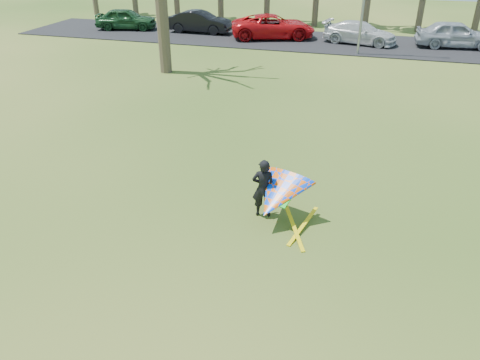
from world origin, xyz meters
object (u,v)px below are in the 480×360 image
(kite_flyer, at_px, (276,194))
(car_1, at_px, (200,22))
(car_4, at_px, (456,34))
(car_2, at_px, (273,26))
(car_3, at_px, (360,33))
(car_0, at_px, (126,19))

(kite_flyer, bearing_deg, car_1, 114.77)
(car_4, distance_m, kite_flyer, 24.65)
(car_4, xyz_separation_m, kite_flyer, (-6.98, -23.64, -0.06))
(car_2, bearing_deg, car_1, 66.86)
(car_1, bearing_deg, car_3, -91.33)
(car_2, height_order, car_3, car_2)
(car_0, height_order, car_2, car_2)
(car_1, distance_m, car_4, 17.90)
(car_2, relative_size, car_4, 1.18)
(car_1, xyz_separation_m, car_3, (11.80, -0.52, -0.07))
(car_0, relative_size, kite_flyer, 1.93)
(car_3, height_order, car_4, car_4)
(car_0, height_order, car_4, car_4)
(car_3, bearing_deg, car_1, 99.10)
(car_0, bearing_deg, car_1, -99.10)
(car_4, relative_size, kite_flyer, 2.09)
(car_3, xyz_separation_m, kite_flyer, (-0.88, -23.14, 0.07))
(car_3, xyz_separation_m, car_4, (6.11, 0.50, 0.13))
(car_4, bearing_deg, car_3, 88.74)
(car_0, height_order, car_1, car_0)
(car_2, xyz_separation_m, car_4, (12.17, 0.45, 0.03))
(car_1, bearing_deg, kite_flyer, -154.03)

